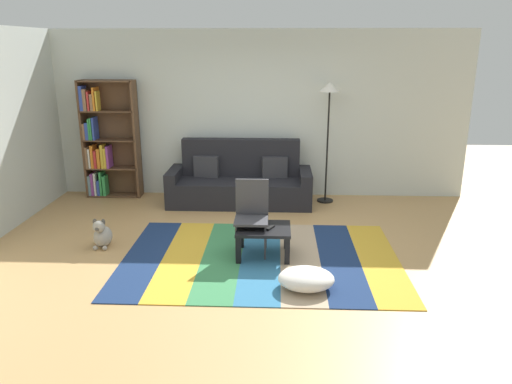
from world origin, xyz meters
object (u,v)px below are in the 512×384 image
at_px(couch, 240,182).
at_px(tv_remote, 270,228).
at_px(coffee_table, 263,233).
at_px(pouf, 306,279).
at_px(dog, 102,235).
at_px(bookshelf, 104,143).
at_px(standing_lamp, 329,103).
at_px(folding_chair, 252,210).

height_order(couch, tv_remote, couch).
relative_size(couch, coffee_table, 3.51).
bearing_deg(coffee_table, tv_remote, -23.04).
xyz_separation_m(pouf, dog, (-2.50, 1.00, 0.04)).
xyz_separation_m(bookshelf, tv_remote, (2.78, -2.39, -0.53)).
bearing_deg(coffee_table, bookshelf, 138.86).
bearing_deg(dog, couch, 49.63).
distance_m(pouf, dog, 2.70).
xyz_separation_m(dog, tv_remote, (2.12, -0.22, 0.22)).
height_order(coffee_table, dog, dog).
bearing_deg(tv_remote, standing_lamp, 95.77).
height_order(bookshelf, coffee_table, bookshelf).
height_order(pouf, folding_chair, folding_chair).
distance_m(bookshelf, folding_chair, 3.40).
height_order(bookshelf, standing_lamp, bookshelf).
xyz_separation_m(couch, bookshelf, (-2.26, 0.29, 0.57)).
relative_size(pouf, folding_chair, 0.65).
height_order(couch, standing_lamp, standing_lamp).
bearing_deg(standing_lamp, coffee_table, -113.37).
bearing_deg(standing_lamp, bookshelf, 177.44).
bearing_deg(coffee_table, standing_lamp, 66.63).
distance_m(bookshelf, pouf, 4.55).
height_order(bookshelf, folding_chair, bookshelf).
relative_size(pouf, dog, 1.48).
bearing_deg(bookshelf, dog, -73.03).
height_order(coffee_table, standing_lamp, standing_lamp).
distance_m(couch, folding_chair, 1.97).
bearing_deg(folding_chair, pouf, 2.76).
relative_size(bookshelf, pouf, 3.26).
distance_m(coffee_table, dog, 2.05).
relative_size(couch, folding_chair, 2.51).
xyz_separation_m(coffee_table, dog, (-2.03, 0.19, -0.14)).
bearing_deg(bookshelf, coffee_table, -41.14).
distance_m(pouf, tv_remote, 0.91).
bearing_deg(couch, dog, -130.37).
xyz_separation_m(bookshelf, standing_lamp, (3.64, -0.16, 0.69)).
distance_m(pouf, folding_chair, 1.20).
distance_m(bookshelf, tv_remote, 3.70).
bearing_deg(bookshelf, pouf, -45.03).
bearing_deg(dog, tv_remote, -5.99).
bearing_deg(couch, standing_lamp, 5.09).
xyz_separation_m(bookshelf, folding_chair, (2.55, -2.22, -0.37)).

